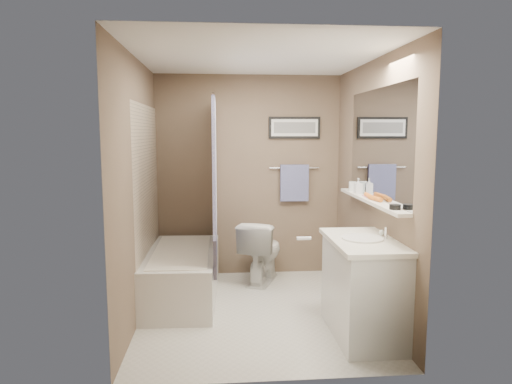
{
  "coord_description": "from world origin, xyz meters",
  "views": [
    {
      "loc": [
        -0.36,
        -4.21,
        1.72
      ],
      "look_at": [
        0.0,
        0.15,
        1.15
      ],
      "focal_mm": 32.0,
      "sensor_mm": 36.0,
      "label": 1
    }
  ],
  "objects": [
    {
      "name": "ground",
      "position": [
        0.0,
        0.0,
        0.0
      ],
      "size": [
        2.5,
        2.5,
        0.0
      ],
      "primitive_type": "plane",
      "color": "beige",
      "rests_on": "ground"
    },
    {
      "name": "glass_jar",
      "position": [
        1.04,
        0.41,
        1.17
      ],
      "size": [
        0.08,
        0.08,
        0.1
      ],
      "primitive_type": "cylinder",
      "color": "silver",
      "rests_on": "shelf"
    },
    {
      "name": "vanity",
      "position": [
        0.85,
        -0.59,
        0.4
      ],
      "size": [
        0.51,
        0.9,
        0.8
      ],
      "primitive_type": "cube",
      "rotation": [
        0.0,
        0.0,
        0.01
      ],
      "color": "silver",
      "rests_on": "ground"
    },
    {
      "name": "door_handle",
      "position": [
        0.22,
        -1.19,
        1.0
      ],
      "size": [
        0.1,
        0.02,
        0.02
      ],
      "primitive_type": "cylinder",
      "rotation": [
        0.0,
        1.57,
        0.0
      ],
      "color": "silver",
      "rests_on": "door"
    },
    {
      "name": "mirror",
      "position": [
        1.09,
        -0.15,
        1.62
      ],
      "size": [
        0.02,
        1.6,
        1.0
      ],
      "primitive_type": "cube",
      "color": "silver",
      "rests_on": "wall_right"
    },
    {
      "name": "ceiling",
      "position": [
        0.0,
        0.0,
        2.38
      ],
      "size": [
        2.2,
        2.5,
        0.04
      ],
      "primitive_type": "cube",
      "color": "white",
      "rests_on": "wall_back"
    },
    {
      "name": "sink_basin",
      "position": [
        0.83,
        -0.59,
        0.85
      ],
      "size": [
        0.34,
        0.34,
        0.01
      ],
      "primitive_type": "cylinder",
      "color": "silver",
      "rests_on": "countertop"
    },
    {
      "name": "shelf",
      "position": [
        1.04,
        -0.15,
        1.1
      ],
      "size": [
        0.12,
        1.6,
        0.03
      ],
      "primitive_type": "cube",
      "color": "silver",
      "rests_on": "wall_right"
    },
    {
      "name": "curtain_upper",
      "position": [
        -0.4,
        0.5,
        1.4
      ],
      "size": [
        0.03,
        1.45,
        1.28
      ],
      "primitive_type": "cube",
      "color": "white",
      "rests_on": "curtain_rod"
    },
    {
      "name": "art_mat",
      "position": [
        0.55,
        1.22,
        1.78
      ],
      "size": [
        0.56,
        0.0,
        0.2
      ],
      "primitive_type": "cube",
      "color": "white",
      "rests_on": "art_frame"
    },
    {
      "name": "soap_bottle",
      "position": [
        1.04,
        0.23,
        1.19
      ],
      "size": [
        0.08,
        0.08,
        0.15
      ],
      "primitive_type": "imported",
      "rotation": [
        0.0,
        0.0,
        0.1
      ],
      "color": "#999999",
      "rests_on": "shelf"
    },
    {
      "name": "art_frame",
      "position": [
        0.55,
        1.23,
        1.78
      ],
      "size": [
        0.62,
        0.02,
        0.26
      ],
      "primitive_type": "cube",
      "color": "black",
      "rests_on": "wall_back"
    },
    {
      "name": "wall_left",
      "position": [
        -1.08,
        0.0,
        1.2
      ],
      "size": [
        0.04,
        2.5,
        2.4
      ],
      "primitive_type": "cube",
      "color": "brown",
      "rests_on": "ground"
    },
    {
      "name": "countertop",
      "position": [
        0.84,
        -0.59,
        0.82
      ],
      "size": [
        0.54,
        0.96,
        0.04
      ],
      "primitive_type": "cube",
      "color": "silver",
      "rests_on": "vanity"
    },
    {
      "name": "wall_right",
      "position": [
        1.08,
        0.0,
        1.2
      ],
      "size": [
        0.04,
        2.5,
        2.4
      ],
      "primitive_type": "cube",
      "color": "brown",
      "rests_on": "ground"
    },
    {
      "name": "faucet_spout",
      "position": [
        1.03,
        -0.59,
        0.89
      ],
      "size": [
        0.02,
        0.02,
        0.1
      ],
      "primitive_type": "cylinder",
      "color": "silver",
      "rests_on": "countertop"
    },
    {
      "name": "toilet",
      "position": [
        0.13,
        0.91,
        0.36
      ],
      "size": [
        0.64,
        0.81,
        0.73
      ],
      "primitive_type": "imported",
      "rotation": [
        0.0,
        0.0,
        2.77
      ],
      "color": "silver",
      "rests_on": "ground"
    },
    {
      "name": "hair_brush_back",
      "position": [
        1.04,
        -0.1,
        1.14
      ],
      "size": [
        0.06,
        0.22,
        0.04
      ],
      "primitive_type": "cylinder",
      "rotation": [
        1.57,
        0.0,
        -0.08
      ],
      "color": "orange",
      "rests_on": "shelf"
    },
    {
      "name": "towel",
      "position": [
        0.55,
        1.2,
        1.12
      ],
      "size": [
        0.34,
        0.05,
        0.44
      ],
      "primitive_type": "cube",
      "color": "#878FC5",
      "rests_on": "towel_bar"
    },
    {
      "name": "towel_bar",
      "position": [
        0.55,
        1.22,
        1.3
      ],
      "size": [
        0.6,
        0.02,
        0.02
      ],
      "primitive_type": "cylinder",
      "rotation": [
        0.0,
        1.57,
        0.0
      ],
      "color": "silver",
      "rests_on": "wall_back"
    },
    {
      "name": "curtain_lower",
      "position": [
        -0.4,
        0.5,
        0.58
      ],
      "size": [
        0.03,
        1.45,
        0.36
      ],
      "primitive_type": "cube",
      "color": "#2A2B4E",
      "rests_on": "curtain_rod"
    },
    {
      "name": "tile_surround",
      "position": [
        -1.09,
        0.5,
        1.0
      ],
      "size": [
        0.02,
        1.55,
        2.0
      ],
      "primitive_type": "cube",
      "color": "#C8B397",
      "rests_on": "wall_left"
    },
    {
      "name": "candle_bowl_near",
      "position": [
        1.04,
        -0.74,
        1.14
      ],
      "size": [
        0.09,
        0.09,
        0.04
      ],
      "primitive_type": "cylinder",
      "color": "black",
      "rests_on": "shelf"
    },
    {
      "name": "pink_comb",
      "position": [
        1.04,
        -0.01,
        1.12
      ],
      "size": [
        0.04,
        0.16,
        0.01
      ],
      "primitive_type": "cube",
      "rotation": [
        0.0,
        0.0,
        -0.05
      ],
      "color": "pink",
      "rests_on": "shelf"
    },
    {
      "name": "faucet_knob",
      "position": [
        1.03,
        -0.49,
        0.87
      ],
      "size": [
        0.05,
        0.05,
        0.05
      ],
      "primitive_type": "sphere",
      "color": "silver",
      "rests_on": "countertop"
    },
    {
      "name": "bathtub",
      "position": [
        -0.75,
        0.43,
        0.25
      ],
      "size": [
        0.75,
        1.52,
        0.5
      ],
      "primitive_type": "cube",
      "rotation": [
        0.0,
        0.0,
        -0.03
      ],
      "color": "silver",
      "rests_on": "ground"
    },
    {
      "name": "tub_rim",
      "position": [
        -0.75,
        0.43,
        0.5
      ],
      "size": [
        0.56,
        1.36,
        0.02
      ],
      "primitive_type": "cube",
      "color": "white",
      "rests_on": "bathtub"
    },
    {
      "name": "wall_back",
      "position": [
        0.0,
        1.23,
        1.2
      ],
      "size": [
        2.2,
        0.04,
        2.4
      ],
      "primitive_type": "cube",
      "color": "brown",
      "rests_on": "ground"
    },
    {
      "name": "door",
      "position": [
        0.55,
        -1.24,
        1.0
      ],
      "size": [
        0.8,
        0.02,
        2.0
      ],
      "primitive_type": "cube",
      "color": "silver",
      "rests_on": "wall_front"
    },
    {
      "name": "hair_brush_front",
      "position": [
        1.04,
        -0.28,
        1.14
      ],
      "size": [
        0.07,
        0.22,
        0.04
      ],
      "primitive_type": "cylinder",
      "rotation": [
        1.57,
        0.0,
        0.13
      ],
      "color": "#CB651C",
      "rests_on": "shelf"
    },
    {
      "name": "curtain_rod",
      "position": [
        -0.4,
        0.5,
        2.05
      ],
      "size": [
        0.02,
        1.55,
        0.02
      ],
      "primitive_type": "cylinder",
      "rotation": [
        1.57,
        0.0,
        0.0
      ],
      "color": "silver",
      "rests_on": "wall_left"
    },
    {
      "name": "wall_front",
      "position": [
        0.0,
        -1.23,
        1.2
      ],
      "size": [
        2.2,
        0.04,
        2.4
      ],
      "primitive_type": "cube",
      "color": "brown",
      "rests_on": "ground"
    },
    {
      "name": "art_image",
      "position": [
        0.55,
        1.22,
        1.78
      ],
      "size": [
        0.5,
        0.0,
        0.13
      ],
      "primitive_type": "cube",
      "color": "#595959",
      "rests_on": "art_mat"
    }
  ]
}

